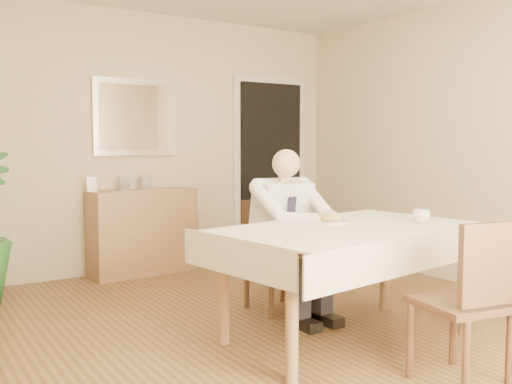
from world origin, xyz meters
TOP-DOWN VIEW (x-y plane):
  - room at (0.00, 0.00)m, footprint 5.00×5.02m
  - doorway at (1.55, 2.46)m, footprint 0.96×0.07m
  - mirror at (-0.07, 2.47)m, footprint 0.86×0.04m
  - dining_table at (0.34, -0.23)m, footprint 1.86×1.26m
  - chair_far at (0.34, 0.65)m, footprint 0.41×0.41m
  - chair_near at (0.39, -1.14)m, footprint 0.49×0.50m
  - seated_man at (0.34, 0.36)m, footprint 0.48×0.72m
  - plate at (0.35, -0.04)m, footprint 0.26×0.26m
  - food at (0.35, -0.04)m, footprint 0.14×0.14m
  - knife at (0.39, -0.10)m, footprint 0.01×0.13m
  - fork at (0.31, -0.10)m, footprint 0.01×0.13m
  - coffee_mug at (0.85, -0.39)m, footprint 0.15×0.15m
  - sideboard at (-0.07, 2.32)m, footprint 1.07×0.42m
  - photo_frame_left at (-0.55, 2.36)m, footprint 0.10×0.02m
  - photo_frame_center at (-0.24, 2.32)m, footprint 0.10×0.02m
  - photo_frame_right at (-0.01, 2.34)m, footprint 0.10×0.02m

SIDE VIEW (x-z plane):
  - sideboard at x=-0.07m, z-range 0.00..0.84m
  - chair_far at x=0.34m, z-range 0.05..0.90m
  - chair_near at x=0.39m, z-range 0.06..0.95m
  - dining_table at x=0.34m, z-range 0.29..1.04m
  - seated_man at x=0.34m, z-range 0.07..1.31m
  - plate at x=0.35m, z-range 0.75..0.77m
  - knife at x=0.39m, z-range 0.77..0.78m
  - fork at x=0.31m, z-range 0.77..0.78m
  - food at x=0.35m, z-range 0.76..0.81m
  - coffee_mug at x=0.85m, z-range 0.75..0.84m
  - photo_frame_left at x=-0.55m, z-range 0.84..0.98m
  - photo_frame_center at x=-0.24m, z-range 0.84..0.98m
  - photo_frame_right at x=-0.01m, z-range 0.84..0.98m
  - doorway at x=1.55m, z-range -0.05..2.05m
  - room at x=0.00m, z-range 0.00..2.60m
  - mirror at x=-0.07m, z-range 1.17..1.93m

